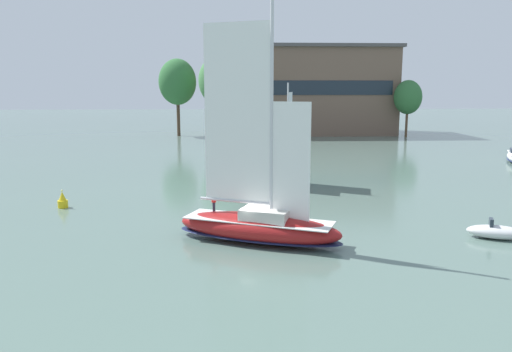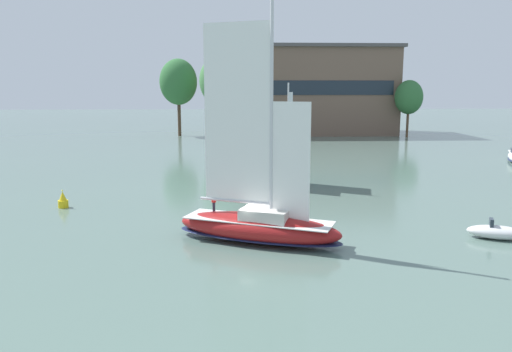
{
  "view_description": "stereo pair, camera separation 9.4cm",
  "coord_description": "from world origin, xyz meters",
  "px_view_note": "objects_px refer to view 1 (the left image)",
  "views": [
    {
      "loc": [
        -1.74,
        -33.66,
        10.84
      ],
      "look_at": [
        0.0,
        3.0,
        4.16
      ],
      "focal_mm": 35.0,
      "sensor_mm": 36.0,
      "label": 1
    },
    {
      "loc": [
        -1.65,
        -33.67,
        10.84
      ],
      "look_at": [
        0.0,
        3.0,
        4.16
      ],
      "focal_mm": 35.0,
      "sensor_mm": 36.0,
      "label": 2
    }
  ],
  "objects_px": {
    "sailboat_main": "(258,224)",
    "sailboat_moored_mid_channel": "(288,178)",
    "tree_shore_left": "(408,97)",
    "channel_buoy": "(63,201)",
    "tree_shore_center": "(177,82)",
    "motor_tender": "(497,232)",
    "tree_shore_right": "(219,81)"
  },
  "relations": [
    {
      "from": "tree_shore_center",
      "to": "motor_tender",
      "type": "bearing_deg",
      "value": -68.02
    },
    {
      "from": "sailboat_main",
      "to": "motor_tender",
      "type": "bearing_deg",
      "value": -0.29
    },
    {
      "from": "sailboat_moored_mid_channel",
      "to": "sailboat_main",
      "type": "bearing_deg",
      "value": -102.29
    },
    {
      "from": "tree_shore_right",
      "to": "sailboat_main",
      "type": "relative_size",
      "value": 1.02
    },
    {
      "from": "sailboat_main",
      "to": "motor_tender",
      "type": "distance_m",
      "value": 17.14
    },
    {
      "from": "tree_shore_left",
      "to": "motor_tender",
      "type": "distance_m",
      "value": 73.36
    },
    {
      "from": "motor_tender",
      "to": "tree_shore_center",
      "type": "bearing_deg",
      "value": 111.98
    },
    {
      "from": "tree_shore_right",
      "to": "sailboat_moored_mid_channel",
      "type": "xyz_separation_m",
      "value": [
        8.66,
        -49.47,
        -10.82
      ]
    },
    {
      "from": "motor_tender",
      "to": "channel_buoy",
      "type": "xyz_separation_m",
      "value": [
        -34.19,
        10.84,
        0.14
      ]
    },
    {
      "from": "tree_shore_left",
      "to": "tree_shore_right",
      "type": "distance_m",
      "value": 39.75
    },
    {
      "from": "sailboat_moored_mid_channel",
      "to": "motor_tender",
      "type": "relative_size",
      "value": 2.56
    },
    {
      "from": "sailboat_main",
      "to": "sailboat_moored_mid_channel",
      "type": "height_order",
      "value": "sailboat_main"
    },
    {
      "from": "tree_shore_left",
      "to": "motor_tender",
      "type": "bearing_deg",
      "value": -104.3
    },
    {
      "from": "sailboat_main",
      "to": "motor_tender",
      "type": "relative_size",
      "value": 3.79
    },
    {
      "from": "motor_tender",
      "to": "channel_buoy",
      "type": "bearing_deg",
      "value": 162.4
    },
    {
      "from": "tree_shore_left",
      "to": "tree_shore_center",
      "type": "distance_m",
      "value": 48.93
    },
    {
      "from": "tree_shore_left",
      "to": "sailboat_moored_mid_channel",
      "type": "height_order",
      "value": "tree_shore_left"
    },
    {
      "from": "tree_shore_right",
      "to": "motor_tender",
      "type": "xyz_separation_m",
      "value": [
        21.56,
        -68.97,
        -11.23
      ]
    },
    {
      "from": "tree_shore_center",
      "to": "sailboat_main",
      "type": "distance_m",
      "value": 77.48
    },
    {
      "from": "tree_shore_center",
      "to": "tree_shore_right",
      "type": "height_order",
      "value": "tree_shore_right"
    },
    {
      "from": "tree_shore_center",
      "to": "tree_shore_right",
      "type": "relative_size",
      "value": 0.98
    },
    {
      "from": "sailboat_main",
      "to": "channel_buoy",
      "type": "relative_size",
      "value": 10.04
    },
    {
      "from": "motor_tender",
      "to": "channel_buoy",
      "type": "relative_size",
      "value": 2.65
    },
    {
      "from": "sailboat_moored_mid_channel",
      "to": "channel_buoy",
      "type": "relative_size",
      "value": 6.77
    },
    {
      "from": "tree_shore_left",
      "to": "tree_shore_right",
      "type": "bearing_deg",
      "value": -177.54
    },
    {
      "from": "tree_shore_left",
      "to": "channel_buoy",
      "type": "height_order",
      "value": "tree_shore_left"
    },
    {
      "from": "motor_tender",
      "to": "tree_shore_left",
      "type": "bearing_deg",
      "value": 75.7
    },
    {
      "from": "motor_tender",
      "to": "sailboat_main",
      "type": "bearing_deg",
      "value": 179.71
    },
    {
      "from": "tree_shore_left",
      "to": "channel_buoy",
      "type": "distance_m",
      "value": 79.78
    },
    {
      "from": "tree_shore_left",
      "to": "sailboat_moored_mid_channel",
      "type": "bearing_deg",
      "value": -121.13
    },
    {
      "from": "tree_shore_center",
      "to": "channel_buoy",
      "type": "height_order",
      "value": "tree_shore_center"
    },
    {
      "from": "tree_shore_left",
      "to": "channel_buoy",
      "type": "relative_size",
      "value": 7.29
    }
  ]
}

